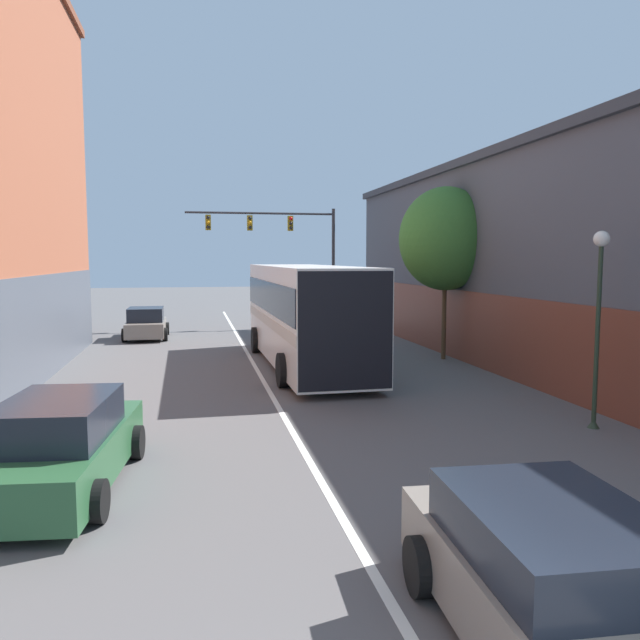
# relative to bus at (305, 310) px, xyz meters

# --- Properties ---
(lane_center_line) EXTENTS (0.14, 47.56, 0.01)m
(lane_center_line) POSITION_rel_bus_xyz_m (-1.72, -1.14, -1.93)
(lane_center_line) COLOR silver
(lane_center_line) RESTS_ON ground_plane
(building_right_storefront) EXTENTS (9.45, 29.18, 7.27)m
(building_right_storefront) POSITION_rel_bus_xyz_m (10.29, -1.52, 1.83)
(building_right_storefront) COLOR #4C515B
(building_right_storefront) RESTS_ON ground_plane
(bus) EXTENTS (3.05, 11.11, 3.44)m
(bus) POSITION_rel_bus_xyz_m (0.00, 0.00, 0.00)
(bus) COLOR silver
(bus) RESTS_ON ground_plane
(hatchback_foreground) EXTENTS (2.25, 4.62, 1.42)m
(hatchback_foreground) POSITION_rel_bus_xyz_m (-0.50, -16.14, -1.25)
(hatchback_foreground) COLOR slate
(hatchback_foreground) RESTS_ON ground_plane
(parked_car_left_near) EXTENTS (2.30, 4.71, 1.52)m
(parked_car_left_near) POSITION_rel_bus_xyz_m (-5.84, -10.63, -1.22)
(parked_car_left_near) COLOR #285633
(parked_car_left_near) RESTS_ON ground_plane
(parked_car_left_mid) EXTENTS (2.00, 3.86, 1.44)m
(parked_car_left_mid) POSITION_rel_bus_xyz_m (-5.91, 8.76, -1.26)
(parked_car_left_mid) COLOR slate
(parked_car_left_mid) RESTS_ON ground_plane
(traffic_signal_gantry) EXTENTS (8.04, 0.36, 6.39)m
(traffic_signal_gantry) POSITION_rel_bus_xyz_m (1.17, 12.63, 2.83)
(traffic_signal_gantry) COLOR #333338
(traffic_signal_gantry) RESTS_ON ground_plane
(street_lamp) EXTENTS (0.34, 0.34, 4.28)m
(street_lamp) POSITION_rel_bus_xyz_m (4.79, -9.07, 0.69)
(street_lamp) COLOR #233323
(street_lamp) RESTS_ON ground_plane
(street_tree_near) EXTENTS (3.40, 3.06, 6.27)m
(street_tree_near) POSITION_rel_bus_xyz_m (5.25, 0.42, 2.46)
(street_tree_near) COLOR #4C3823
(street_tree_near) RESTS_ON ground_plane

